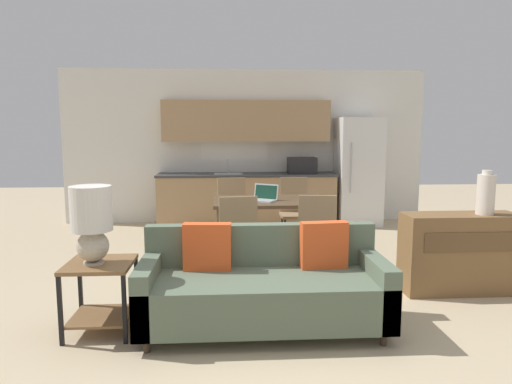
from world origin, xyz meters
TOP-DOWN VIEW (x-y plane):
  - ground_plane at (0.00, 0.00)m, footprint 20.00×20.00m
  - wall_back at (-0.00, 4.63)m, footprint 6.40×0.07m
  - kitchen_counter at (0.02, 4.33)m, footprint 3.06×0.65m
  - refrigerator at (1.94, 4.25)m, footprint 0.73×0.70m
  - dining_table at (0.19, 2.06)m, footprint 1.38×0.93m
  - couch at (-0.04, 0.10)m, footprint 1.99×0.80m
  - side_table at (-1.36, 0.09)m, footprint 0.52×0.52m
  - table_lamp at (-1.40, 0.05)m, footprint 0.32×0.32m
  - credenza at (2.01, 0.81)m, footprint 1.15×0.40m
  - vase at (2.22, 0.78)m, footprint 0.17×0.17m
  - dining_chair_near_left at (-0.24, 1.20)m, footprint 0.47×0.47m
  - dining_chair_far_right at (0.64, 2.91)m, footprint 0.42×0.42m
  - dining_chair_near_right at (0.63, 1.24)m, footprint 0.47×0.47m
  - dining_chair_far_left at (-0.26, 2.89)m, footprint 0.48×0.48m
  - laptop at (0.11, 1.99)m, footprint 0.40×0.38m

SIDE VIEW (x-z plane):
  - ground_plane at x=0.00m, z-range 0.00..0.00m
  - couch at x=-0.04m, z-range -0.09..0.77m
  - side_table at x=-1.36m, z-range 0.10..0.68m
  - credenza at x=2.01m, z-range 0.00..0.80m
  - dining_chair_near_left at x=-0.24m, z-range 0.04..1.00m
  - dining_chair_far_right at x=0.64m, z-range 0.04..1.00m
  - dining_chair_near_right at x=0.63m, z-range 0.04..1.00m
  - dining_chair_far_left at x=-0.26m, z-range 0.04..1.00m
  - dining_table at x=0.19m, z-range 0.32..1.10m
  - laptop at x=0.11m, z-range 0.73..0.92m
  - kitchen_counter at x=0.02m, z-range -0.23..1.92m
  - refrigerator at x=1.94m, z-range 0.00..1.86m
  - table_lamp at x=-1.40m, z-range 0.62..1.24m
  - vase at x=2.22m, z-range 0.79..1.23m
  - wall_back at x=0.00m, z-range 0.00..2.70m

